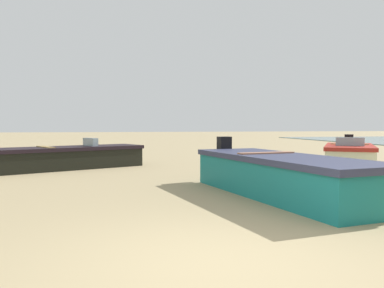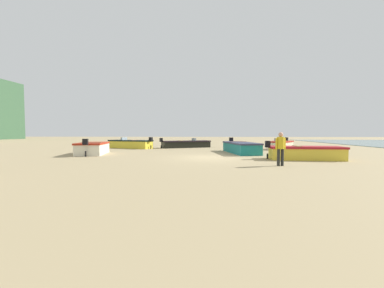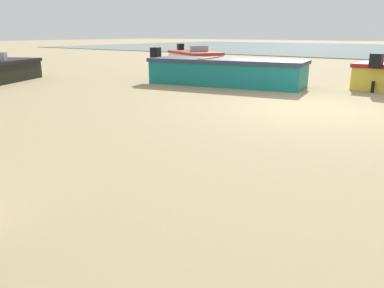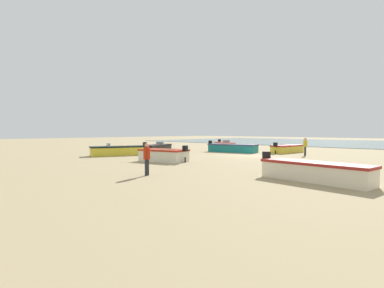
{
  "view_description": "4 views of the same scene",
  "coord_description": "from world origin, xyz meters",
  "px_view_note": "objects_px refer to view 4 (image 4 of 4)",
  "views": [
    {
      "loc": [
        -4.16,
        1.15,
        1.49
      ],
      "look_at": [
        6.97,
        -1.1,
        0.95
      ],
      "focal_mm": 38.31,
      "sensor_mm": 36.0,
      "label": 1
    },
    {
      "loc": [
        -15.09,
        0.04,
        1.59
      ],
      "look_at": [
        1.76,
        1.33,
        0.79
      ],
      "focal_mm": 22.0,
      "sensor_mm": 36.0,
      "label": 2
    },
    {
      "loc": [
        -2.95,
        8.51,
        1.67
      ],
      "look_at": [
        -0.42,
        5.12,
        0.43
      ],
      "focal_mm": 35.63,
      "sensor_mm": 36.0,
      "label": 3
    },
    {
      "loc": [
        -15.02,
        22.8,
        2.21
      ],
      "look_at": [
        4.02,
        3.42,
        1.03
      ],
      "focal_mm": 27.98,
      "sensor_mm": 36.0,
      "label": 4
    }
  ],
  "objects_px": {
    "beach_walker_foreground": "(305,145)",
    "beach_walker_distant": "(147,156)",
    "boat_yellow_2": "(287,149)",
    "boat_teal_5": "(232,148)",
    "boat_black_3": "(156,148)",
    "boat_cream_4": "(314,171)",
    "boat_yellow_1": "(118,151)",
    "boat_cream_6": "(224,145)",
    "boat_cream_0": "(164,155)"
  },
  "relations": [
    {
      "from": "beach_walker_foreground",
      "to": "beach_walker_distant",
      "type": "xyz_separation_m",
      "value": [
        0.45,
        17.2,
        0.0
      ]
    },
    {
      "from": "boat_yellow_2",
      "to": "boat_teal_5",
      "type": "distance_m",
      "value": 5.52
    },
    {
      "from": "boat_black_3",
      "to": "boat_cream_4",
      "type": "height_order",
      "value": "boat_cream_4"
    },
    {
      "from": "boat_yellow_1",
      "to": "boat_cream_6",
      "type": "height_order",
      "value": "boat_yellow_1"
    },
    {
      "from": "boat_teal_5",
      "to": "boat_cream_6",
      "type": "bearing_deg",
      "value": -144.93
    },
    {
      "from": "boat_cream_6",
      "to": "boat_cream_4",
      "type": "bearing_deg",
      "value": 79.13
    },
    {
      "from": "boat_cream_4",
      "to": "beach_walker_foreground",
      "type": "bearing_deg",
      "value": -148.61
    },
    {
      "from": "boat_cream_0",
      "to": "beach_walker_distant",
      "type": "distance_m",
      "value": 7.05
    },
    {
      "from": "boat_black_3",
      "to": "boat_cream_6",
      "type": "xyz_separation_m",
      "value": [
        -1.74,
        -9.5,
        0.03
      ]
    },
    {
      "from": "beach_walker_foreground",
      "to": "boat_yellow_1",
      "type": "bearing_deg",
      "value": -61.03
    },
    {
      "from": "boat_yellow_1",
      "to": "beach_walker_foreground",
      "type": "xyz_separation_m",
      "value": [
        -12.2,
        -11.61,
        0.52
      ]
    },
    {
      "from": "boat_yellow_1",
      "to": "boat_yellow_2",
      "type": "xyz_separation_m",
      "value": [
        -9.35,
        -13.88,
        -0.03
      ]
    },
    {
      "from": "boat_cream_0",
      "to": "boat_yellow_1",
      "type": "distance_m",
      "value": 6.97
    },
    {
      "from": "boat_cream_0",
      "to": "beach_walker_distant",
      "type": "relative_size",
      "value": 2.4
    },
    {
      "from": "boat_yellow_1",
      "to": "beach_walker_distant",
      "type": "height_order",
      "value": "beach_walker_distant"
    },
    {
      "from": "boat_cream_4",
      "to": "boat_cream_6",
      "type": "bearing_deg",
      "value": -126.36
    },
    {
      "from": "boat_yellow_1",
      "to": "beach_walker_distant",
      "type": "distance_m",
      "value": 13.02
    },
    {
      "from": "boat_yellow_1",
      "to": "boat_black_3",
      "type": "distance_m",
      "value": 5.83
    },
    {
      "from": "boat_black_3",
      "to": "boat_teal_5",
      "type": "height_order",
      "value": "boat_teal_5"
    },
    {
      "from": "boat_teal_5",
      "to": "beach_walker_distant",
      "type": "distance_m",
      "value": 17.63
    },
    {
      "from": "boat_cream_0",
      "to": "boat_black_3",
      "type": "bearing_deg",
      "value": 41.21
    },
    {
      "from": "boat_cream_0",
      "to": "boat_cream_4",
      "type": "distance_m",
      "value": 11.47
    },
    {
      "from": "boat_teal_5",
      "to": "boat_cream_6",
      "type": "relative_size",
      "value": 1.41
    },
    {
      "from": "boat_cream_6",
      "to": "boat_yellow_1",
      "type": "bearing_deg",
      "value": 30.8
    },
    {
      "from": "beach_walker_distant",
      "to": "boat_yellow_1",
      "type": "bearing_deg",
      "value": 32.69
    },
    {
      "from": "boat_yellow_1",
      "to": "boat_yellow_2",
      "type": "bearing_deg",
      "value": -103.93
    },
    {
      "from": "boat_yellow_1",
      "to": "boat_cream_6",
      "type": "distance_m",
      "value": 15.14
    },
    {
      "from": "boat_cream_0",
      "to": "beach_walker_distant",
      "type": "height_order",
      "value": "beach_walker_distant"
    },
    {
      "from": "boat_cream_4",
      "to": "boat_teal_5",
      "type": "height_order",
      "value": "boat_cream_4"
    },
    {
      "from": "boat_black_3",
      "to": "boat_cream_4",
      "type": "xyz_separation_m",
      "value": [
        -19.87,
        7.16,
        0.05
      ]
    },
    {
      "from": "boat_cream_4",
      "to": "boat_cream_6",
      "type": "distance_m",
      "value": 24.62
    },
    {
      "from": "boat_teal_5",
      "to": "boat_yellow_2",
      "type": "bearing_deg",
      "value": 115.24
    },
    {
      "from": "boat_cream_4",
      "to": "beach_walker_distant",
      "type": "xyz_separation_m",
      "value": [
        6.62,
        4.07,
        0.52
      ]
    },
    {
      "from": "boat_cream_0",
      "to": "boat_yellow_2",
      "type": "height_order",
      "value": "boat_cream_0"
    },
    {
      "from": "boat_cream_0",
      "to": "boat_teal_5",
      "type": "height_order",
      "value": "boat_cream_0"
    },
    {
      "from": "boat_yellow_1",
      "to": "boat_teal_5",
      "type": "height_order",
      "value": "boat_teal_5"
    },
    {
      "from": "boat_cream_6",
      "to": "boat_cream_0",
      "type": "bearing_deg",
      "value": 55.01
    },
    {
      "from": "boat_cream_6",
      "to": "beach_walker_distant",
      "type": "bearing_deg",
      "value": 60.75
    },
    {
      "from": "boat_teal_5",
      "to": "beach_walker_foreground",
      "type": "height_order",
      "value": "beach_walker_foreground"
    },
    {
      "from": "boat_black_3",
      "to": "boat_cream_4",
      "type": "relative_size",
      "value": 1.05
    },
    {
      "from": "boat_black_3",
      "to": "beach_walker_foreground",
      "type": "distance_m",
      "value": 14.95
    },
    {
      "from": "boat_cream_0",
      "to": "boat_cream_4",
      "type": "height_order",
      "value": "boat_cream_0"
    },
    {
      "from": "beach_walker_distant",
      "to": "boat_cream_4",
      "type": "bearing_deg",
      "value": -90.3
    },
    {
      "from": "boat_yellow_1",
      "to": "boat_cream_0",
      "type": "bearing_deg",
      "value": -163.65
    },
    {
      "from": "boat_black_3",
      "to": "boat_yellow_2",
      "type": "bearing_deg",
      "value": 10.24
    },
    {
      "from": "boat_cream_4",
      "to": "boat_cream_0",
      "type": "bearing_deg",
      "value": -89.15
    },
    {
      "from": "boat_yellow_1",
      "to": "boat_cream_6",
      "type": "xyz_separation_m",
      "value": [
        -0.24,
        -15.14,
        -0.02
      ]
    },
    {
      "from": "boat_cream_0",
      "to": "beach_walker_foreground",
      "type": "relative_size",
      "value": 2.4
    },
    {
      "from": "boat_yellow_1",
      "to": "boat_cream_4",
      "type": "xyz_separation_m",
      "value": [
        -18.37,
        1.52,
        0.0
      ]
    },
    {
      "from": "boat_cream_0",
      "to": "boat_yellow_1",
      "type": "bearing_deg",
      "value": 73.29
    }
  ]
}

